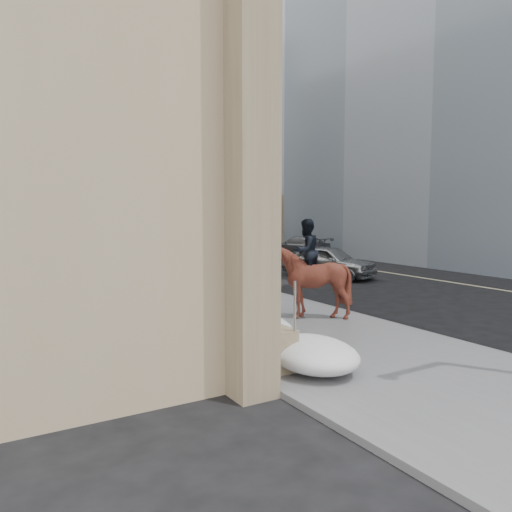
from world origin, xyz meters
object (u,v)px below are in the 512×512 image
(mounted_horse_left, at_px, (174,266))
(mounted_horse_right, at_px, (308,277))
(car_grey, at_px, (300,246))
(car_silver, at_px, (329,261))
(pedestrian, at_px, (253,276))

(mounted_horse_left, height_order, mounted_horse_right, mounted_horse_left)
(mounted_horse_right, distance_m, car_grey, 17.77)
(mounted_horse_left, bearing_deg, car_silver, -150.52)
(pedestrian, bearing_deg, mounted_horse_left, 161.59)
(mounted_horse_right, relative_size, car_silver, 0.63)
(mounted_horse_left, bearing_deg, pedestrian, 162.32)
(mounted_horse_left, distance_m, car_grey, 16.65)
(mounted_horse_left, height_order, car_grey, mounted_horse_left)
(mounted_horse_right, distance_m, car_silver, 8.70)
(mounted_horse_right, bearing_deg, car_grey, -138.82)
(mounted_horse_right, xyz_separation_m, pedestrian, (-0.26, 2.48, -0.26))
(car_silver, height_order, car_grey, car_silver)
(mounted_horse_right, xyz_separation_m, car_grey, (10.23, 14.51, -0.59))
(car_silver, bearing_deg, pedestrian, -169.41)
(car_grey, bearing_deg, pedestrian, 43.67)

